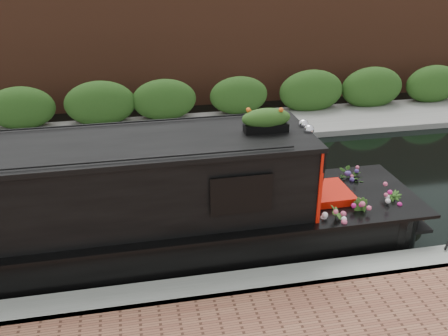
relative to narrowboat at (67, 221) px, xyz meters
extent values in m
plane|color=black|center=(2.48, 1.85, -0.84)|extent=(80.00, 80.00, 0.00)
cube|color=gray|center=(2.48, -1.45, -0.84)|extent=(40.00, 0.60, 0.50)
cube|color=gray|center=(2.48, 6.05, -0.84)|extent=(40.00, 2.40, 0.34)
cube|color=#284F1A|center=(2.48, 6.95, -0.84)|extent=(40.00, 1.10, 2.80)
cube|color=brown|center=(2.48, 9.05, -0.84)|extent=(40.00, 1.00, 8.00)
cube|color=black|center=(-0.51, 0.00, 0.59)|extent=(9.29, 1.82, 1.36)
cube|color=black|center=(-0.51, 0.00, 1.31)|extent=(9.44, 1.98, 0.08)
cube|color=red|center=(4.16, 0.00, 0.59)|extent=(0.07, 1.77, 1.36)
cube|color=black|center=(2.82, -0.90, 0.67)|extent=(0.91, 0.04, 0.55)
cube|color=red|center=(4.69, 0.00, -0.14)|extent=(0.81, 0.91, 0.50)
sphere|color=silver|center=(4.17, -0.14, 1.38)|extent=(0.18, 0.18, 0.18)
sphere|color=silver|center=(4.17, 0.14, 1.38)|extent=(0.18, 0.18, 0.18)
cube|color=black|center=(3.45, 0.00, 1.43)|extent=(0.76, 0.24, 0.14)
ellipsoid|color=orange|center=(3.45, 0.00, 1.62)|extent=(0.83, 0.26, 0.24)
imported|color=#2D561C|center=(4.53, -0.78, -0.09)|extent=(0.35, 0.38, 0.60)
imported|color=#2D561C|center=(5.07, -0.66, -0.09)|extent=(0.42, 0.41, 0.59)
imported|color=#2D561C|center=(5.47, 0.60, -0.11)|extent=(0.57, 0.51, 0.56)
imported|color=#2D561C|center=(5.83, -0.35, -0.13)|extent=(0.41, 0.41, 0.52)
imported|color=#2D561C|center=(4.59, 0.75, -0.09)|extent=(0.23, 0.32, 0.59)
cylinder|color=brown|center=(6.54, 0.00, -0.68)|extent=(0.32, 0.38, 0.32)
camera|label=1|loc=(1.16, -7.68, 4.35)|focal=40.00mm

